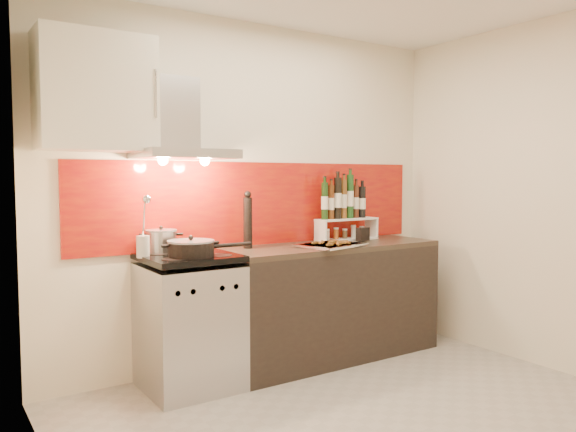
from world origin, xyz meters
TOP-DOWN VIEW (x-y plane):
  - floor at (0.00, 0.00)m, footprint 3.40×3.40m
  - back_wall at (0.00, 1.40)m, footprint 3.40×0.02m
  - left_wall at (-1.70, 0.00)m, footprint 0.02×2.80m
  - right_wall at (1.70, 0.00)m, footprint 0.02×2.80m
  - backsplash at (0.05, 1.39)m, footprint 3.00×0.02m
  - range_stove at (-0.70, 1.10)m, footprint 0.60×0.60m
  - counter at (0.50, 1.10)m, footprint 1.80×0.60m
  - range_hood at (-0.70, 1.24)m, footprint 0.62×0.50m
  - upper_cabinet at (-1.25, 1.22)m, footprint 0.70×0.35m
  - stock_pot at (-0.82, 1.29)m, footprint 0.21×0.21m
  - saute_pan at (-0.72, 1.00)m, footprint 0.59×0.31m
  - utensil_jar at (-0.98, 1.18)m, footprint 0.09×0.13m
  - pepper_mill at (-0.17, 1.23)m, footprint 0.07×0.07m
  - step_shelf at (0.76, 1.25)m, footprint 0.57×0.15m
  - caddy_box at (0.84, 1.11)m, footprint 0.13×0.08m
  - baking_tray at (0.40, 0.97)m, footprint 0.55×0.47m

SIDE VIEW (x-z plane):
  - floor at x=0.00m, z-range 0.00..0.00m
  - range_stove at x=-0.70m, z-range -0.01..0.90m
  - counter at x=0.50m, z-range 0.00..0.90m
  - baking_tray at x=0.40m, z-range 0.90..0.93m
  - caddy_box at x=0.84m, z-range 0.91..1.01m
  - saute_pan at x=-0.72m, z-range 0.89..1.03m
  - stock_pot at x=-0.82m, z-range 0.90..1.08m
  - utensil_jar at x=-0.98m, z-range 0.82..1.23m
  - pepper_mill at x=-0.17m, z-range 0.89..1.32m
  - step_shelf at x=0.76m, z-range 0.87..1.42m
  - backsplash at x=0.05m, z-range 0.90..1.54m
  - back_wall at x=0.00m, z-range 0.00..2.60m
  - left_wall at x=-1.70m, z-range 0.00..2.60m
  - right_wall at x=1.70m, z-range 0.00..2.60m
  - range_hood at x=-0.70m, z-range 1.44..2.05m
  - upper_cabinet at x=-1.25m, z-range 1.59..2.31m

